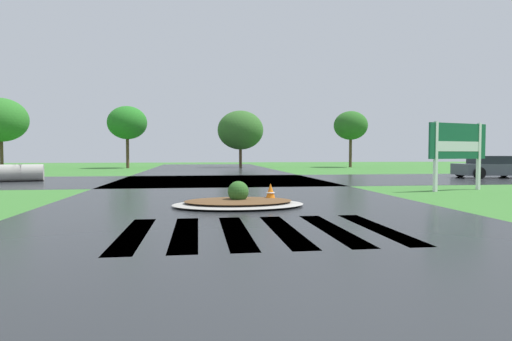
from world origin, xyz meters
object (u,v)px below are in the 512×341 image
estate_billboard (458,144)px  car_blue_compact (492,167)px  drainage_pipe_stack (17,173)px  traffic_cone (270,194)px  median_island (238,202)px

estate_billboard → car_blue_compact: (6.87, 7.32, -1.15)m
drainage_pipe_stack → traffic_cone: 15.41m
car_blue_compact → drainage_pipe_stack: bearing=-176.7°
median_island → traffic_cone: 1.01m
drainage_pipe_stack → median_island: bearing=-48.5°
estate_billboard → car_blue_compact: 10.10m
estate_billboard → drainage_pipe_stack: bearing=-39.3°
car_blue_compact → traffic_cone: size_ratio=6.87×
median_island → traffic_cone: median_island is taller
estate_billboard → car_blue_compact: bearing=-150.1°
car_blue_compact → median_island: bearing=-140.7°
car_blue_compact → drainage_pipe_stack: car_blue_compact is taller
median_island → traffic_cone: bearing=21.1°
estate_billboard → median_island: estate_billboard is taller
median_island → car_blue_compact: size_ratio=0.86×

